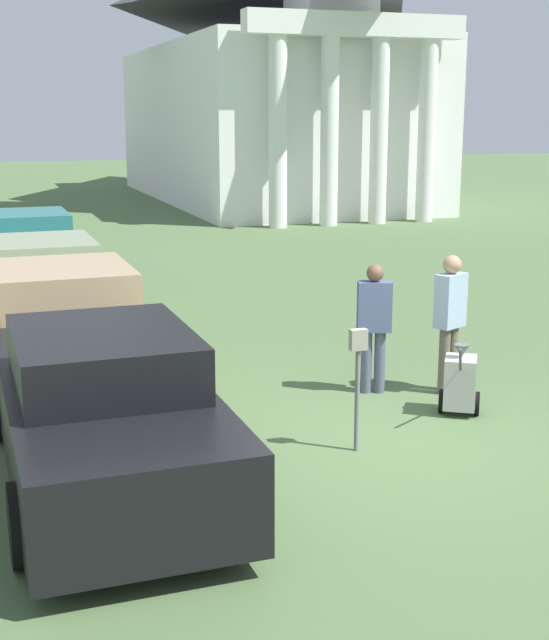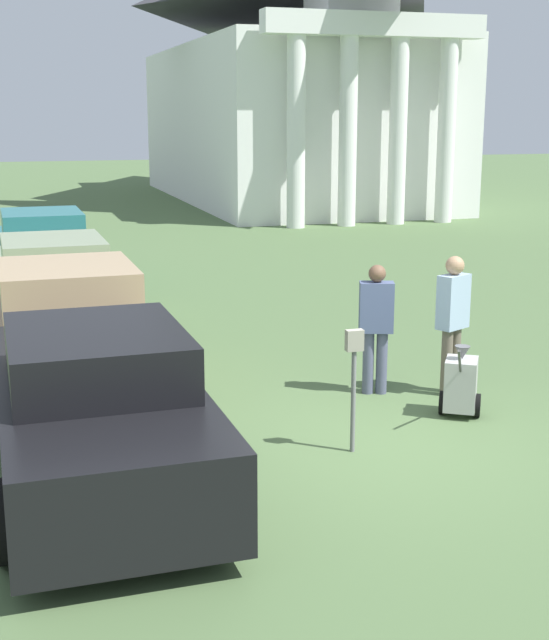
{
  "view_description": "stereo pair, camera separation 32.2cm",
  "coord_description": "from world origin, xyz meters",
  "px_view_note": "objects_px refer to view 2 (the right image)",
  "views": [
    {
      "loc": [
        -3.93,
        -8.14,
        3.47
      ],
      "look_at": [
        -0.66,
        1.49,
        1.1
      ],
      "focal_mm": 50.0,
      "sensor_mm": 36.0,
      "label": 1
    },
    {
      "loc": [
        -3.62,
        -8.24,
        3.47
      ],
      "look_at": [
        -0.66,
        1.49,
        1.1
      ],
      "focal_mm": 50.0,
      "sensor_mm": 36.0,
      "label": 2
    }
  ],
  "objects_px": {
    "equipment_cart": "(461,384)",
    "person_worker": "(376,321)",
    "parking_meter": "(354,367)",
    "parked_car_sage": "(54,282)",
    "parked_car_black": "(97,408)",
    "person_supervisor": "(453,316)",
    "parked_car_teal": "(43,250)",
    "parked_car_tan": "(69,325)",
    "church": "(289,55)"
  },
  "relations": [
    {
      "from": "parking_meter",
      "to": "person_worker",
      "type": "xyz_separation_m",
      "value": [
        1.01,
        1.78,
        0.02
      ]
    },
    {
      "from": "parked_car_tan",
      "to": "person_worker",
      "type": "relative_size",
      "value": 2.84
    },
    {
      "from": "parked_car_black",
      "to": "person_worker",
      "type": "bearing_deg",
      "value": 24.38
    },
    {
      "from": "parking_meter",
      "to": "church",
      "type": "distance_m",
      "value": 28.03
    },
    {
      "from": "parked_car_black",
      "to": "parked_car_teal",
      "type": "distance_m",
      "value": 10.64
    },
    {
      "from": "parked_car_sage",
      "to": "parked_car_black",
      "type": "bearing_deg",
      "value": -90.93
    },
    {
      "from": "parked_car_tan",
      "to": "equipment_cart",
      "type": "height_order",
      "value": "parked_car_tan"
    },
    {
      "from": "parked_car_sage",
      "to": "parking_meter",
      "type": "relative_size",
      "value": 3.71
    },
    {
      "from": "equipment_cart",
      "to": "person_worker",
      "type": "bearing_deg",
      "value": 151.87
    },
    {
      "from": "parked_car_black",
      "to": "equipment_cart",
      "type": "bearing_deg",
      "value": 7.49
    },
    {
      "from": "parked_car_tan",
      "to": "equipment_cart",
      "type": "bearing_deg",
      "value": -35.68
    },
    {
      "from": "equipment_cart",
      "to": "church",
      "type": "bearing_deg",
      "value": 108.68
    },
    {
      "from": "parked_car_sage",
      "to": "equipment_cart",
      "type": "distance_m",
      "value": 7.56
    },
    {
      "from": "parked_car_teal",
      "to": "parked_car_sage",
      "type": "bearing_deg",
      "value": -90.93
    },
    {
      "from": "parking_meter",
      "to": "parked_car_sage",
      "type": "bearing_deg",
      "value": 110.63
    },
    {
      "from": "parked_car_black",
      "to": "parking_meter",
      "type": "xyz_separation_m",
      "value": [
        2.61,
        -0.07,
        0.21
      ]
    },
    {
      "from": "parked_car_teal",
      "to": "equipment_cart",
      "type": "distance_m",
      "value": 10.88
    },
    {
      "from": "parked_car_black",
      "to": "equipment_cart",
      "type": "relative_size",
      "value": 4.81
    },
    {
      "from": "parked_car_tan",
      "to": "parked_car_sage",
      "type": "height_order",
      "value": "parked_car_tan"
    },
    {
      "from": "parked_car_sage",
      "to": "parked_car_teal",
      "type": "xyz_separation_m",
      "value": [
        0.0,
        3.76,
        -0.0
      ]
    },
    {
      "from": "person_worker",
      "to": "person_supervisor",
      "type": "xyz_separation_m",
      "value": [
        0.9,
        -0.3,
        0.07
      ]
    },
    {
      "from": "person_supervisor",
      "to": "parking_meter",
      "type": "bearing_deg",
      "value": 11.37
    },
    {
      "from": "parking_meter",
      "to": "church",
      "type": "height_order",
      "value": "church"
    },
    {
      "from": "parked_car_teal",
      "to": "person_worker",
      "type": "bearing_deg",
      "value": -68.83
    },
    {
      "from": "parked_car_sage",
      "to": "person_worker",
      "type": "distance_m",
      "value": 6.31
    },
    {
      "from": "equipment_cart",
      "to": "church",
      "type": "xyz_separation_m",
      "value": [
        6.18,
        25.79,
        5.3
      ]
    },
    {
      "from": "parking_meter",
      "to": "person_worker",
      "type": "distance_m",
      "value": 2.05
    },
    {
      "from": "parking_meter",
      "to": "parked_car_teal",
      "type": "bearing_deg",
      "value": 103.72
    },
    {
      "from": "parking_meter",
      "to": "equipment_cart",
      "type": "xyz_separation_m",
      "value": [
        1.63,
        0.69,
        -0.53
      ]
    },
    {
      "from": "parked_car_black",
      "to": "parked_car_sage",
      "type": "height_order",
      "value": "parked_car_black"
    },
    {
      "from": "parked_car_teal",
      "to": "church",
      "type": "distance_m",
      "value": 19.56
    },
    {
      "from": "parked_car_sage",
      "to": "equipment_cart",
      "type": "xyz_separation_m",
      "value": [
        4.24,
        -6.25,
        -0.31
      ]
    },
    {
      "from": "parked_car_black",
      "to": "parked_car_teal",
      "type": "height_order",
      "value": "parked_car_black"
    },
    {
      "from": "person_supervisor",
      "to": "parked_car_tan",
      "type": "bearing_deg",
      "value": -51.9
    },
    {
      "from": "parking_meter",
      "to": "equipment_cart",
      "type": "relative_size",
      "value": 1.32
    },
    {
      "from": "parked_car_sage",
      "to": "parked_car_teal",
      "type": "relative_size",
      "value": 1.04
    },
    {
      "from": "person_worker",
      "to": "church",
      "type": "relative_size",
      "value": 0.07
    },
    {
      "from": "parked_car_tan",
      "to": "parked_car_sage",
      "type": "relative_size",
      "value": 0.96
    },
    {
      "from": "parked_car_teal",
      "to": "person_worker",
      "type": "height_order",
      "value": "person_worker"
    },
    {
      "from": "parked_car_black",
      "to": "equipment_cart",
      "type": "xyz_separation_m",
      "value": [
        4.24,
        0.63,
        -0.33
      ]
    },
    {
      "from": "parked_car_black",
      "to": "person_supervisor",
      "type": "bearing_deg",
      "value": 16.43
    },
    {
      "from": "parking_meter",
      "to": "person_supervisor",
      "type": "height_order",
      "value": "person_supervisor"
    },
    {
      "from": "parked_car_sage",
      "to": "parking_meter",
      "type": "distance_m",
      "value": 7.42
    },
    {
      "from": "parked_car_black",
      "to": "parking_meter",
      "type": "bearing_deg",
      "value": -2.38
    },
    {
      "from": "parking_meter",
      "to": "person_supervisor",
      "type": "relative_size",
      "value": 0.75
    },
    {
      "from": "parked_car_black",
      "to": "person_supervisor",
      "type": "height_order",
      "value": "person_supervisor"
    },
    {
      "from": "parking_meter",
      "to": "parked_car_tan",
      "type": "bearing_deg",
      "value": 125.68
    },
    {
      "from": "parked_car_black",
      "to": "parking_meter",
      "type": "height_order",
      "value": "parked_car_black"
    },
    {
      "from": "parking_meter",
      "to": "person_worker",
      "type": "height_order",
      "value": "person_worker"
    },
    {
      "from": "parked_car_black",
      "to": "person_worker",
      "type": "height_order",
      "value": "person_worker"
    }
  ]
}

